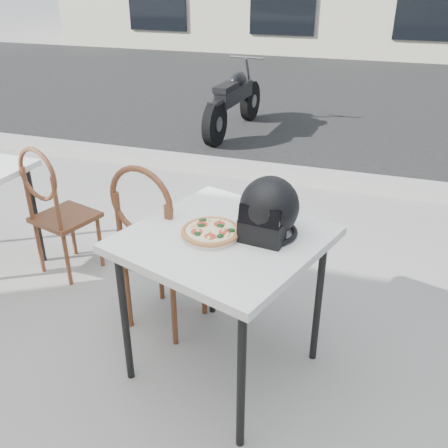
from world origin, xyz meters
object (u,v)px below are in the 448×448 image
(plate, at_px, (211,235))
(cafe_chair_side, at_px, (55,205))
(motorcycle, at_px, (234,102))
(cafe_table_main, at_px, (224,249))
(helmet, at_px, (268,211))
(pizza, at_px, (211,231))
(cafe_chair_main, at_px, (155,241))

(plate, bearing_deg, cafe_chair_side, 156.44)
(motorcycle, bearing_deg, cafe_table_main, -69.23)
(plate, xyz_separation_m, helmet, (0.25, 0.10, 0.12))
(cafe_table_main, distance_m, pizza, 0.12)
(helmet, relative_size, motorcycle, 0.18)
(helmet, distance_m, cafe_chair_side, 1.72)
(cafe_chair_side, bearing_deg, pizza, 172.89)
(plate, relative_size, motorcycle, 0.16)
(cafe_chair_side, distance_m, motorcycle, 3.75)
(cafe_chair_main, distance_m, motorcycle, 4.17)
(pizza, bearing_deg, motorcycle, 105.63)
(plate, distance_m, motorcycle, 4.52)
(pizza, xyz_separation_m, cafe_chair_main, (-0.42, 0.24, -0.26))
(cafe_table_main, bearing_deg, pizza, -154.98)
(cafe_table_main, relative_size, motorcycle, 0.60)
(cafe_chair_side, xyz_separation_m, motorcycle, (0.13, 3.75, -0.14))
(plate, height_order, cafe_chair_main, cafe_chair_main)
(plate, relative_size, cafe_chair_main, 0.27)
(helmet, bearing_deg, motorcycle, 116.27)
(pizza, relative_size, helmet, 1.04)
(plate, relative_size, helmet, 0.91)
(cafe_chair_main, xyz_separation_m, cafe_chair_side, (-0.92, 0.34, -0.06))
(cafe_table_main, bearing_deg, plate, -154.86)
(pizza, bearing_deg, helmet, 21.24)
(pizza, relative_size, cafe_chair_side, 0.35)
(helmet, height_order, motorcycle, helmet)
(motorcycle, bearing_deg, pizza, -70.03)
(cafe_chair_side, bearing_deg, plate, 172.88)
(cafe_table_main, distance_m, plate, 0.10)
(pizza, xyz_separation_m, motorcycle, (-1.21, 4.33, -0.46))
(cafe_table_main, height_order, motorcycle, motorcycle)
(plate, bearing_deg, pizza, 60.66)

